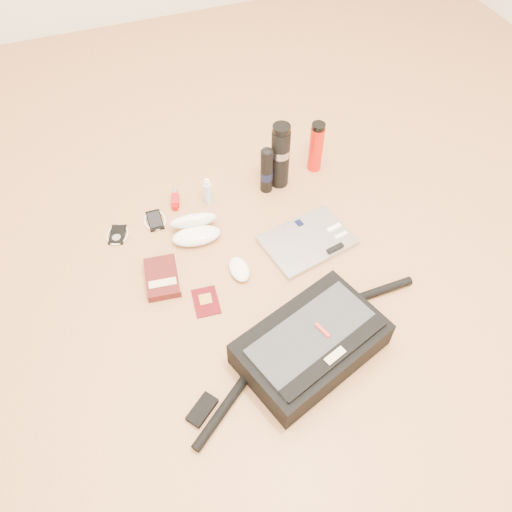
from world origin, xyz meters
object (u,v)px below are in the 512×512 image
(laptop, at_px, (308,241))
(thermos_black, at_px, (280,156))
(messenger_bag, at_px, (311,345))
(book, at_px, (163,277))
(thermos_red, at_px, (316,147))

(laptop, distance_m, thermos_black, 0.36)
(messenger_bag, xyz_separation_m, thermos_black, (0.20, 0.76, 0.09))
(book, distance_m, thermos_black, 0.67)
(laptop, bearing_deg, book, 166.30)
(laptop, height_order, thermos_black, thermos_black)
(thermos_red, bearing_deg, messenger_bag, -115.48)
(book, distance_m, thermos_red, 0.83)
(messenger_bag, xyz_separation_m, thermos_red, (0.38, 0.79, 0.05))
(laptop, xyz_separation_m, thermos_red, (0.19, 0.37, 0.10))
(laptop, distance_m, thermos_red, 0.43)
(messenger_bag, distance_m, thermos_black, 0.79)
(thermos_red, bearing_deg, book, -154.89)
(thermos_black, bearing_deg, thermos_red, 10.82)
(book, bearing_deg, thermos_red, 32.68)
(messenger_bag, height_order, laptop, messenger_bag)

